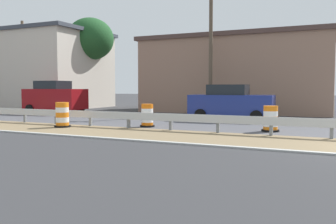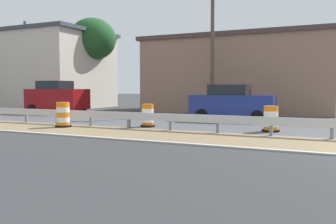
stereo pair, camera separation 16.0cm
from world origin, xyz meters
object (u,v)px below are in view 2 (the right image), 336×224
Objects in this scene: traffic_barrel_nearest at (271,120)px; car_distant_a at (232,102)px; traffic_barrel_close at (148,117)px; traffic_barrel_mid at (63,116)px; car_trailing_near_lane at (57,97)px; utility_pole_mid at (26,63)px; utility_pole_near at (212,48)px.

car_distant_a is (4.35, 2.82, 0.51)m from traffic_barrel_nearest.
car_distant_a is at bearing -27.81° from traffic_barrel_close.
traffic_barrel_mid reaches higher than traffic_barrel_close.
car_trailing_near_lane is at bearing 177.27° from car_distant_a.
utility_pole_mid is at bearing 62.58° from traffic_barrel_close.
traffic_barrel_nearest and traffic_barrel_close have the same top height.
traffic_barrel_mid is at bearing -47.45° from car_trailing_near_lane.
traffic_barrel_mid is at bearing 158.72° from utility_pole_near.
car_trailing_near_lane is (4.99, 9.90, 0.65)m from traffic_barrel_close.
car_distant_a is 5.15m from utility_pole_near.
utility_pole_mid is (0.47, 16.87, -0.48)m from utility_pole_near.
utility_pole_near is 1.13× the size of utility_pole_mid.
utility_pole_near is at bearing -91.59° from utility_pole_mid.
traffic_barrel_nearest is 9.13m from traffic_barrel_mid.
traffic_barrel_nearest is 15.95m from car_trailing_near_lane.
car_trailing_near_lane is (6.70, 6.45, 0.61)m from traffic_barrel_mid.
traffic_barrel_close is at bearing -117.42° from utility_pole_mid.
utility_pole_near is (8.09, -0.37, 3.88)m from traffic_barrel_close.
utility_pole_near reaches higher than traffic_barrel_mid.
car_distant_a is 0.61× the size of utility_pole_mid.
car_trailing_near_lane is at bearing 106.78° from utility_pole_near.
car_distant_a reaches higher than traffic_barrel_nearest.
car_distant_a is at bearing -1.85° from car_trailing_near_lane.
traffic_barrel_nearest is 0.24× the size of car_trailing_near_lane.
traffic_barrel_mid is 16.94m from utility_pole_mid.
car_distant_a is (4.89, -2.58, 0.51)m from traffic_barrel_close.
car_distant_a is at bearing 32.90° from traffic_barrel_nearest.
car_trailing_near_lane is 11.20m from utility_pole_near.
car_trailing_near_lane is 12.49m from car_distant_a.
traffic_barrel_mid is 0.13× the size of utility_pole_near.
traffic_barrel_mid is at bearing -134.71° from car_distant_a.
car_distant_a reaches higher than traffic_barrel_close.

